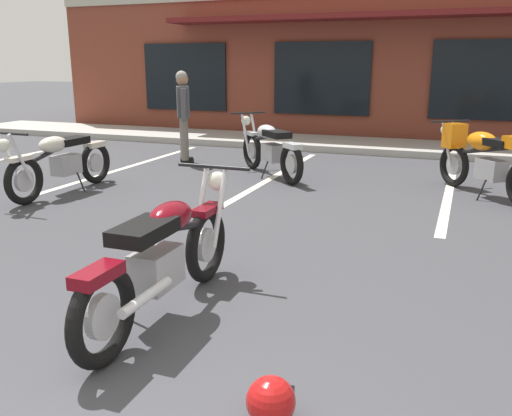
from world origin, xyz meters
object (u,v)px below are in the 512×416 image
object	(u,v)px
person_by_back_row	(183,111)
helmet_on_pavement	(271,401)
motorcycle_foreground_classic	(164,255)
motorcycle_silver_naked	(61,161)
motorcycle_blue_standard	(483,158)
motorcycle_red_sportbike	(270,148)

from	to	relation	value
person_by_back_row	helmet_on_pavement	bearing A→B (deg)	-58.29
motorcycle_foreground_classic	motorcycle_silver_naked	world-z (taller)	same
motorcycle_blue_standard	helmet_on_pavement	bearing A→B (deg)	-100.14
motorcycle_silver_naked	motorcycle_blue_standard	bearing A→B (deg)	20.28
motorcycle_foreground_classic	motorcycle_silver_naked	xyz separation A→B (m)	(-3.36, 2.86, 0.00)
motorcycle_red_sportbike	motorcycle_foreground_classic	bearing A→B (deg)	-78.67
motorcycle_red_sportbike	motorcycle_silver_naked	bearing A→B (deg)	-136.12
motorcycle_blue_standard	helmet_on_pavement	world-z (taller)	motorcycle_blue_standard
helmet_on_pavement	motorcycle_foreground_classic	bearing A→B (deg)	141.64
motorcycle_red_sportbike	helmet_on_pavement	world-z (taller)	motorcycle_red_sportbike
motorcycle_foreground_classic	person_by_back_row	xyz separation A→B (m)	(-2.94, 5.71, 0.49)
motorcycle_blue_standard	helmet_on_pavement	size ratio (longest dim) A/B	6.83
motorcycle_red_sportbike	motorcycle_blue_standard	xyz separation A→B (m)	(3.22, -0.20, 0.07)
motorcycle_foreground_classic	motorcycle_silver_naked	size ratio (longest dim) A/B	1.00
motorcycle_foreground_classic	motorcycle_blue_standard	distance (m)	5.38
motorcycle_silver_naked	motorcycle_blue_standard	distance (m)	5.93
motorcycle_foreground_classic	helmet_on_pavement	xyz separation A→B (m)	(1.15, -0.91, -0.33)
person_by_back_row	motorcycle_blue_standard	bearing A→B (deg)	-8.84
person_by_back_row	motorcycle_foreground_classic	bearing A→B (deg)	-62.77
motorcycle_blue_standard	motorcycle_foreground_classic	bearing A→B (deg)	-114.09
motorcycle_red_sportbike	motorcycle_blue_standard	world-z (taller)	same
motorcycle_silver_naked	person_by_back_row	xyz separation A→B (m)	(0.42, 2.85, 0.49)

